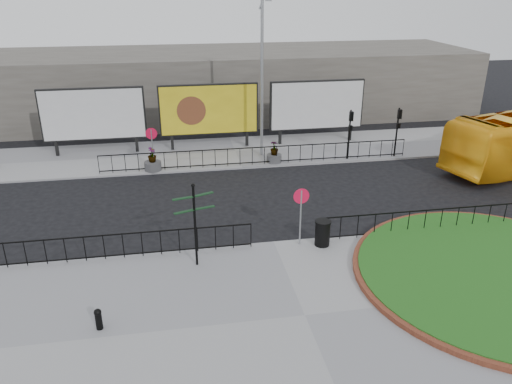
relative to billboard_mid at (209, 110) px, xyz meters
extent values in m
plane|color=black|center=(1.50, -12.97, -2.60)|extent=(90.00, 90.00, 0.00)
cube|color=gray|center=(1.50, -17.97, -2.54)|extent=(30.00, 10.00, 0.12)
cube|color=gray|center=(1.50, -0.97, -2.54)|extent=(44.00, 6.00, 0.12)
cylinder|color=brown|center=(9.00, -16.97, -2.39)|extent=(10.40, 10.40, 0.18)
cylinder|color=#164C14|center=(9.00, -16.97, -2.37)|extent=(10.00, 10.00, 0.22)
cylinder|color=gray|center=(-3.50, -3.57, -1.28)|extent=(0.07, 0.07, 2.40)
cylinder|color=red|center=(-3.50, -3.57, -0.33)|extent=(0.64, 0.03, 0.64)
cylinder|color=white|center=(-3.50, -3.55, -0.33)|extent=(0.50, 0.03, 0.50)
cylinder|color=gray|center=(2.50, -13.37, -1.28)|extent=(0.07, 0.07, 2.40)
cylinder|color=red|center=(2.50, -13.37, -0.33)|extent=(0.64, 0.03, 0.64)
cylinder|color=white|center=(2.50, -13.35, -0.33)|extent=(0.50, 0.03, 0.50)
cube|color=black|center=(-9.40, 0.03, -1.98)|extent=(0.18, 0.18, 1.00)
cube|color=black|center=(-4.60, 0.03, -1.98)|extent=(0.18, 0.18, 1.00)
cube|color=black|center=(-7.00, 0.03, 0.02)|extent=(6.20, 0.25, 3.20)
cube|color=silver|center=(-7.00, -0.13, 0.02)|extent=(6.00, 0.06, 3.00)
cube|color=black|center=(-2.40, 0.03, -1.98)|extent=(0.18, 0.18, 1.00)
cube|color=black|center=(2.40, 0.03, -1.98)|extent=(0.18, 0.18, 1.00)
cube|color=black|center=(0.00, 0.03, 0.02)|extent=(6.20, 0.25, 3.20)
cube|color=gold|center=(0.00, -0.13, 0.02)|extent=(6.00, 0.06, 3.00)
cube|color=black|center=(4.60, 0.03, -1.98)|extent=(0.18, 0.18, 1.00)
cube|color=black|center=(9.40, 0.03, -1.98)|extent=(0.18, 0.18, 1.00)
cube|color=black|center=(7.00, 0.03, 0.02)|extent=(6.20, 0.25, 3.20)
cube|color=silver|center=(7.00, -0.13, 0.02)|extent=(6.00, 0.06, 3.00)
cylinder|color=gray|center=(3.00, -1.97, 2.02)|extent=(0.18, 0.18, 9.00)
cylinder|color=gray|center=(3.00, -1.97, 6.37)|extent=(0.43, 0.10, 0.77)
cube|color=gray|center=(3.35, -1.97, 6.47)|extent=(0.35, 0.15, 0.12)
cylinder|color=black|center=(8.00, -3.57, -0.98)|extent=(0.10, 0.10, 3.00)
cube|color=black|center=(8.00, -3.69, 0.17)|extent=(0.22, 0.18, 0.55)
cube|color=black|center=(8.00, -3.69, -0.53)|extent=(0.20, 0.16, 0.30)
cylinder|color=black|center=(11.00, -3.57, -0.98)|extent=(0.10, 0.10, 3.00)
cube|color=black|center=(11.00, -3.69, 0.17)|extent=(0.22, 0.18, 0.55)
cube|color=black|center=(11.00, -3.69, -0.53)|extent=(0.20, 0.16, 0.30)
cube|color=#666059|center=(1.50, 9.03, -0.10)|extent=(40.00, 10.00, 5.00)
cylinder|color=black|center=(-1.74, -14.24, -0.87)|extent=(0.09, 0.09, 3.21)
sphere|color=black|center=(-1.74, -14.24, 0.78)|extent=(0.14, 0.14, 0.14)
cube|color=black|center=(-2.13, -14.33, 0.34)|extent=(0.76, 0.31, 0.03)
cube|color=black|center=(-1.37, -14.09, 0.34)|extent=(0.75, 0.41, 0.03)
cube|color=black|center=(-2.12, -14.37, -0.17)|extent=(0.76, 0.38, 0.03)
cube|color=black|center=(-1.35, -14.14, -0.17)|extent=(0.76, 0.31, 0.03)
cylinder|color=black|center=(-4.96, -17.53, -2.19)|extent=(0.21, 0.21, 0.59)
sphere|color=black|center=(-4.96, -17.53, -1.87)|extent=(0.23, 0.23, 0.23)
cylinder|color=black|center=(3.39, -13.57, -1.97)|extent=(0.61, 0.61, 1.01)
cylinder|color=black|center=(3.39, -13.57, -1.43)|extent=(0.65, 0.65, 0.07)
cylinder|color=#4C4C4F|center=(-3.56, -3.57, -2.23)|extent=(0.95, 0.95, 0.50)
imported|color=#164C14|center=(-3.56, -3.57, -1.55)|extent=(0.66, 0.66, 0.86)
cylinder|color=#4C4C4F|center=(3.50, -3.40, -2.25)|extent=(0.88, 0.88, 0.46)
imported|color=#164C14|center=(3.50, -3.40, -1.60)|extent=(0.61, 0.61, 0.85)
camera|label=1|loc=(-2.31, -30.76, 7.53)|focal=35.00mm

